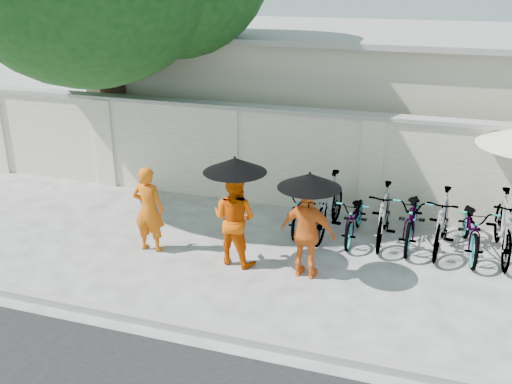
% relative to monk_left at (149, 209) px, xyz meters
% --- Properties ---
extents(ground, '(80.00, 80.00, 0.00)m').
position_rel_monk_left_xyz_m(ground, '(1.48, -0.38, -0.78)').
color(ground, silver).
extents(kerb, '(40.00, 0.16, 0.12)m').
position_rel_monk_left_xyz_m(kerb, '(1.48, -2.08, -0.72)').
color(kerb, gray).
rests_on(kerb, ground).
extents(compound_wall, '(20.00, 0.30, 2.00)m').
position_rel_monk_left_xyz_m(compound_wall, '(2.48, 2.82, 0.22)').
color(compound_wall, white).
rests_on(compound_wall, ground).
extents(building_behind, '(14.00, 6.00, 3.20)m').
position_rel_monk_left_xyz_m(building_behind, '(3.48, 6.62, 0.82)').
color(building_behind, '#B7B295').
rests_on(building_behind, ground).
extents(monk_left, '(0.58, 0.39, 1.56)m').
position_rel_monk_left_xyz_m(monk_left, '(0.00, 0.00, 0.00)').
color(monk_left, '#DA5F0D').
rests_on(monk_left, ground).
extents(monk_center, '(0.89, 0.75, 1.61)m').
position_rel_monk_left_xyz_m(monk_center, '(1.58, 0.04, 0.03)').
color(monk_center, '#E35403').
rests_on(monk_center, ground).
extents(parasol_center, '(1.03, 1.03, 0.98)m').
position_rel_monk_left_xyz_m(parasol_center, '(1.63, -0.04, 1.00)').
color(parasol_center, black).
rests_on(parasol_center, ground).
extents(monk_right, '(0.94, 0.48, 1.55)m').
position_rel_monk_left_xyz_m(monk_right, '(2.86, -0.07, -0.01)').
color(monk_right, orange).
rests_on(monk_right, ground).
extents(parasol_right, '(0.99, 0.99, 0.93)m').
position_rel_monk_left_xyz_m(parasol_right, '(2.88, -0.15, 0.91)').
color(parasol_right, black).
rests_on(parasol_right, ground).
extents(bike_0, '(0.63, 1.72, 0.90)m').
position_rel_monk_left_xyz_m(bike_0, '(2.37, 1.73, -0.33)').
color(bike_0, gray).
rests_on(bike_0, ground).
extents(bike_1, '(0.68, 1.95, 1.15)m').
position_rel_monk_left_xyz_m(bike_1, '(2.87, 1.66, -0.20)').
color(bike_1, gray).
rests_on(bike_1, ground).
extents(bike_2, '(0.60, 1.64, 0.86)m').
position_rel_monk_left_xyz_m(bike_2, '(3.38, 1.59, -0.35)').
color(bike_2, gray).
rests_on(bike_2, ground).
extents(bike_3, '(0.51, 1.76, 1.06)m').
position_rel_monk_left_xyz_m(bike_3, '(3.89, 1.64, -0.25)').
color(bike_3, gray).
rests_on(bike_3, ground).
extents(bike_4, '(0.71, 1.94, 1.01)m').
position_rel_monk_left_xyz_m(bike_4, '(4.39, 1.74, -0.27)').
color(bike_4, gray).
rests_on(bike_4, ground).
extents(bike_5, '(0.69, 1.85, 1.08)m').
position_rel_monk_left_xyz_m(bike_5, '(4.90, 1.61, -0.24)').
color(bike_5, gray).
rests_on(bike_5, ground).
extents(bike_6, '(0.80, 1.91, 0.98)m').
position_rel_monk_left_xyz_m(bike_6, '(5.40, 1.65, -0.29)').
color(bike_6, gray).
rests_on(bike_6, ground).
extents(bike_7, '(0.62, 1.93, 1.15)m').
position_rel_monk_left_xyz_m(bike_7, '(5.91, 1.67, -0.21)').
color(bike_7, gray).
rests_on(bike_7, ground).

